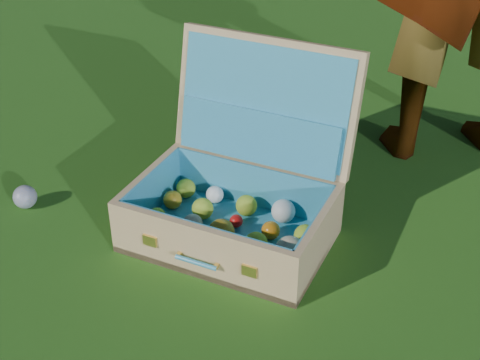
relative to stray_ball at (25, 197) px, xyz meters
name	(u,v)px	position (x,y,z in m)	size (l,w,h in m)	color
ground	(227,288)	(0.71, -0.09, -0.04)	(60.00, 60.00, 0.00)	#215114
stray_ball	(25,197)	(0.00, 0.00, 0.00)	(0.07, 0.07, 0.07)	#4062A8
suitcase	(243,185)	(0.65, 0.17, 0.11)	(0.56, 0.51, 0.51)	tan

